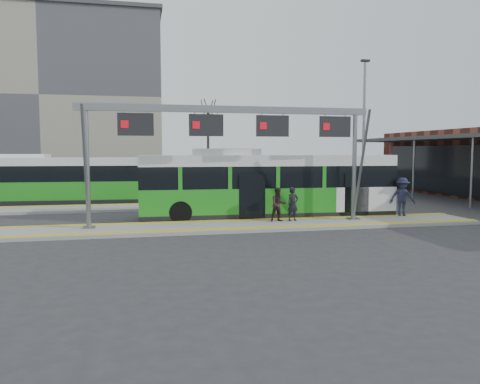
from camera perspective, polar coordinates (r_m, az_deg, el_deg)
The scene contains 15 objects.
ground at distance 20.80m, azimuth 0.16°, elevation -4.34°, with size 120.00×120.00×0.00m, color #2D2D30.
platform_main at distance 20.78m, azimuth 0.16°, elevation -4.13°, with size 22.00×3.00×0.15m, color gray.
platform_second at distance 28.25m, azimuth -11.31°, elevation -1.80°, with size 20.00×3.00×0.15m, color gray.
tactile_main at distance 20.77m, azimuth 0.16°, elevation -3.90°, with size 22.00×2.65×0.02m.
tactile_second at distance 29.38m, azimuth -11.35°, elevation -1.38°, with size 20.00×0.35×0.02m.
gantry at distance 20.72m, azimuth -0.94°, elevation 7.56°, with size 13.00×1.68×5.20m.
apartment_block at distance 57.17m, azimuth -22.16°, elevation 10.50°, with size 24.50×12.50×18.40m.
hero_bus at distance 23.72m, azimuth 3.25°, elevation 0.71°, with size 12.80×3.13×3.50m.
bg_bus_green at distance 32.11m, azimuth -21.84°, elevation 1.23°, with size 11.99×3.17×2.97m.
passenger_a at distance 21.79m, azimuth 6.46°, elevation -1.46°, with size 0.57×0.38×1.57m, color black.
passenger_b at distance 21.51m, azimuth 4.71°, elevation -1.53°, with size 0.76×0.59×1.57m, color #2D1E1E.
passenger_c at distance 24.69m, azimuth 19.18°, elevation -0.55°, with size 1.23×0.71×1.91m, color #1D2035.
tree_left at distance 51.05m, azimuth -15.38°, elevation 7.43°, with size 1.40×1.40×7.51m.
tree_mid at distance 51.69m, azimuth -3.92°, elevation 9.07°, with size 1.40×1.40×9.30m.
lamp_east at distance 28.68m, azimuth 14.85°, elevation 7.25°, with size 0.50×0.25×8.68m.
Camera 1 is at (-4.38, -20.05, 3.37)m, focal length 35.00 mm.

